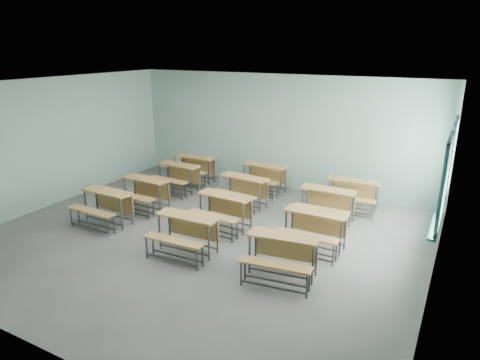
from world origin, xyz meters
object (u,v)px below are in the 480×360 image
(desk_unit_r3c0, at_px, (193,165))
(desk_unit_r3c1, at_px, (263,174))
(desk_unit_r0c0, at_px, (104,203))
(desk_unit_r2c2, at_px, (326,201))
(desk_unit_r0c1, at_px, (185,229))
(desk_unit_r1c0, at_px, (143,189))
(desk_unit_r0c2, at_px, (281,251))
(desk_unit_r2c0, at_px, (177,174))
(desk_unit_r3c2, at_px, (352,191))
(desk_unit_r2c1, at_px, (242,187))
(desk_unit_r1c1, at_px, (222,207))
(desk_unit_r1c2, at_px, (314,225))

(desk_unit_r3c0, relative_size, desk_unit_r3c1, 1.01)
(desk_unit_r0c0, distance_m, desk_unit_r2c2, 5.09)
(desk_unit_r0c1, height_order, desk_unit_r1c0, same)
(desk_unit_r3c0, bearing_deg, desk_unit_r0c2, -43.16)
(desk_unit_r2c2, height_order, desk_unit_r3c1, same)
(desk_unit_r0c2, xyz_separation_m, desk_unit_r1c0, (-4.34, 1.43, 0.00))
(desk_unit_r2c0, bearing_deg, desk_unit_r3c2, 14.87)
(desk_unit_r2c2, bearing_deg, desk_unit_r0c2, -88.84)
(desk_unit_r0c2, bearing_deg, desk_unit_r2c1, 121.77)
(desk_unit_r0c0, relative_size, desk_unit_r2c0, 0.97)
(desk_unit_r0c2, bearing_deg, desk_unit_r0c1, 173.88)
(desk_unit_r0c1, xyz_separation_m, desk_unit_r1c1, (0.04, 1.38, 0.00))
(desk_unit_r0c0, relative_size, desk_unit_r1c0, 0.99)
(desk_unit_r1c1, height_order, desk_unit_r2c0, same)
(desk_unit_r2c1, relative_size, desk_unit_r3c2, 1.03)
(desk_unit_r0c1, bearing_deg, desk_unit_r1c2, 30.81)
(desk_unit_r0c1, relative_size, desk_unit_r2c2, 1.02)
(desk_unit_r0c2, relative_size, desk_unit_r3c2, 1.04)
(desk_unit_r1c2, relative_size, desk_unit_r2c2, 1.00)
(desk_unit_r0c2, xyz_separation_m, desk_unit_r2c1, (-2.25, 2.73, 0.00))
(desk_unit_r0c0, height_order, desk_unit_r0c2, same)
(desk_unit_r0c1, xyz_separation_m, desk_unit_r1c2, (2.14, 1.38, 0.00))
(desk_unit_r2c2, bearing_deg, desk_unit_r1c2, -82.52)
(desk_unit_r0c1, distance_m, desk_unit_r3c1, 4.07)
(desk_unit_r0c1, xyz_separation_m, desk_unit_r3c2, (2.28, 3.85, 0.00))
(desk_unit_r0c2, distance_m, desk_unit_r1c0, 4.57)
(desk_unit_r0c0, xyz_separation_m, desk_unit_r2c2, (4.41, 2.54, 0.00))
(desk_unit_r2c1, bearing_deg, desk_unit_r0c1, -78.84)
(desk_unit_r1c2, distance_m, desk_unit_r3c0, 5.27)
(desk_unit_r0c0, bearing_deg, desk_unit_r3c2, 37.97)
(desk_unit_r2c2, relative_size, desk_unit_r3c2, 0.97)
(desk_unit_r2c1, xyz_separation_m, desk_unit_r3c1, (-0.02, 1.28, 0.00))
(desk_unit_r1c0, relative_size, desk_unit_r3c1, 1.00)
(desk_unit_r0c0, xyz_separation_m, desk_unit_r3c1, (2.21, 3.73, 0.00))
(desk_unit_r0c0, distance_m, desk_unit_r1c0, 1.17)
(desk_unit_r0c1, relative_size, desk_unit_r2c0, 0.98)
(desk_unit_r0c2, relative_size, desk_unit_r2c0, 1.03)
(desk_unit_r1c2, bearing_deg, desk_unit_r3c2, 87.25)
(desk_unit_r1c0, xyz_separation_m, desk_unit_r3c1, (2.07, 2.58, 0.00))
(desk_unit_r1c2, relative_size, desk_unit_r3c0, 0.98)
(desk_unit_r0c1, relative_size, desk_unit_r3c0, 0.99)
(desk_unit_r0c0, distance_m, desk_unit_r0c1, 2.49)
(desk_unit_r1c0, relative_size, desk_unit_r2c2, 1.02)
(desk_unit_r2c2, height_order, desk_unit_r3c0, same)
(desk_unit_r2c0, xyz_separation_m, desk_unit_r2c2, (4.33, -0.09, 0.00))
(desk_unit_r0c0, distance_m, desk_unit_r2c1, 3.32)
(desk_unit_r0c2, bearing_deg, desk_unit_r3c2, 78.31)
(desk_unit_r2c0, bearing_deg, desk_unit_r1c0, -83.25)
(desk_unit_r1c0, distance_m, desk_unit_r2c2, 4.48)
(desk_unit_r0c0, xyz_separation_m, desk_unit_r1c2, (4.62, 1.05, 0.00))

